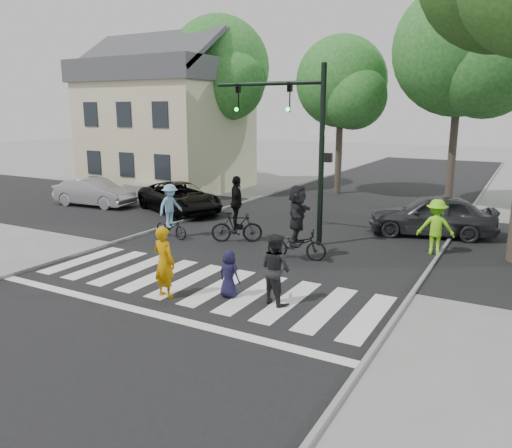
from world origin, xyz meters
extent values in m
plane|color=gray|center=(0.00, 0.00, 0.00)|extent=(120.00, 120.00, 0.00)
cube|color=black|center=(0.00, 5.00, 0.01)|extent=(10.00, 70.00, 0.01)
cube|color=black|center=(0.00, 8.00, 0.01)|extent=(70.00, 10.00, 0.01)
cube|color=gray|center=(-5.05, 5.00, 0.05)|extent=(0.10, 70.00, 0.10)
cube|color=gray|center=(5.05, 5.00, 0.05)|extent=(0.10, 70.00, 0.10)
cube|color=silver|center=(-4.50, 1.00, 0.01)|extent=(0.55, 3.00, 0.01)
cube|color=silver|center=(-3.50, 1.00, 0.01)|extent=(0.55, 3.00, 0.01)
cube|color=silver|center=(-2.50, 1.00, 0.01)|extent=(0.55, 3.00, 0.01)
cube|color=silver|center=(-1.50, 1.00, 0.01)|extent=(0.55, 3.00, 0.01)
cube|color=silver|center=(-0.50, 1.00, 0.01)|extent=(0.55, 3.00, 0.01)
cube|color=silver|center=(0.50, 1.00, 0.01)|extent=(0.55, 3.00, 0.01)
cube|color=silver|center=(1.50, 1.00, 0.01)|extent=(0.55, 3.00, 0.01)
cube|color=silver|center=(2.50, 1.00, 0.01)|extent=(0.55, 3.00, 0.01)
cube|color=silver|center=(3.50, 1.00, 0.01)|extent=(0.55, 3.00, 0.01)
cube|color=silver|center=(4.50, 1.00, 0.01)|extent=(0.55, 3.00, 0.01)
cube|color=silver|center=(0.00, -1.20, 0.01)|extent=(10.00, 0.30, 0.01)
cylinder|color=black|center=(1.20, 6.20, 3.00)|extent=(0.18, 0.18, 6.00)
cylinder|color=black|center=(-0.80, 6.20, 5.40)|extent=(4.00, 0.14, 0.14)
imported|color=black|center=(0.00, 6.20, 4.95)|extent=(0.16, 0.20, 1.00)
sphere|color=#19E533|center=(0.00, 6.08, 4.55)|extent=(0.14, 0.14, 0.14)
imported|color=black|center=(-2.00, 6.20, 4.95)|extent=(0.16, 0.20, 1.00)
sphere|color=#19E533|center=(-2.00, 6.08, 4.55)|extent=(0.14, 0.14, 0.14)
cube|color=black|center=(1.42, 6.20, 3.00)|extent=(0.28, 0.18, 0.30)
cube|color=#FF660C|center=(1.53, 6.20, 3.00)|extent=(0.02, 0.14, 0.20)
cube|color=white|center=(1.20, 6.20, 3.80)|extent=(0.90, 0.04, 0.18)
cylinder|color=brown|center=(-14.00, 16.20, 2.97)|extent=(0.36, 0.36, 5.95)
sphere|color=#186521|center=(-14.00, 16.20, 6.38)|extent=(5.20, 5.20, 5.20)
sphere|color=#186521|center=(-12.96, 15.42, 5.53)|extent=(3.64, 3.64, 3.64)
cylinder|color=brown|center=(-9.00, 15.70, 3.22)|extent=(0.36, 0.36, 6.44)
sphere|color=#186521|center=(-9.00, 15.70, 6.90)|extent=(5.80, 5.80, 5.80)
sphere|color=#186521|center=(-7.84, 14.83, 5.98)|extent=(4.06, 4.06, 4.06)
cylinder|color=brown|center=(-2.00, 16.80, 2.80)|extent=(0.36, 0.36, 5.60)
sphere|color=#186521|center=(-2.00, 16.80, 6.00)|extent=(4.80, 4.80, 4.80)
sphere|color=#186521|center=(-1.04, 16.08, 5.20)|extent=(3.36, 3.36, 3.36)
cylinder|color=brown|center=(4.00, 15.50, 3.36)|extent=(0.36, 0.36, 6.72)
sphere|color=#186521|center=(4.00, 15.50, 7.20)|extent=(6.00, 6.00, 6.00)
sphere|color=#186521|center=(5.20, 14.60, 6.24)|extent=(4.20, 4.20, 4.20)
cube|color=beige|center=(-11.50, 14.00, 3.00)|extent=(8.00, 7.00, 6.00)
cube|color=#47474C|center=(-11.50, 14.00, 6.60)|extent=(8.40, 7.40, 1.20)
cube|color=#47474C|center=(-11.50, 12.15, 7.60)|extent=(8.40, 3.69, 2.44)
cube|color=#47474C|center=(-11.50, 15.85, 7.60)|extent=(8.40, 3.69, 2.44)
cube|color=black|center=(-13.90, 10.48, 1.70)|extent=(1.00, 0.06, 1.30)
cube|color=black|center=(-13.90, 10.48, 4.30)|extent=(1.00, 0.06, 1.30)
cube|color=black|center=(-11.50, 10.48, 1.70)|extent=(1.00, 0.06, 1.30)
cube|color=black|center=(-11.50, 10.48, 4.30)|extent=(1.00, 0.06, 1.30)
cube|color=black|center=(-9.10, 10.48, 1.70)|extent=(1.00, 0.06, 1.30)
cube|color=black|center=(-9.10, 10.48, 4.30)|extent=(1.00, 0.06, 1.30)
cube|color=gray|center=(-10.00, 10.20, 0.40)|extent=(2.00, 1.20, 0.80)
imported|color=#BE7F05|center=(-0.30, -0.20, 0.89)|extent=(0.71, 0.52, 1.79)
imported|color=black|center=(1.10, 0.56, 0.60)|extent=(0.62, 0.44, 1.19)
imported|color=black|center=(2.27, 0.76, 0.86)|extent=(1.00, 0.90, 1.71)
imported|color=black|center=(-3.84, 4.50, 0.41)|extent=(1.61, 0.79, 0.81)
imported|color=#6E9EBF|center=(-3.84, 4.50, 1.18)|extent=(0.73, 1.09, 1.56)
imported|color=black|center=(-1.48, 5.17, 0.54)|extent=(1.80, 1.30, 1.07)
imported|color=black|center=(-1.48, 5.17, 1.41)|extent=(0.92, 1.17, 1.85)
imported|color=black|center=(1.23, 4.28, 0.48)|extent=(1.93, 1.05, 0.96)
imported|color=black|center=(1.23, 4.28, 1.40)|extent=(0.93, 1.79, 1.85)
imported|color=black|center=(-6.43, 8.40, 0.67)|extent=(5.32, 4.04, 1.34)
imported|color=#A4A3A8|center=(-10.99, 7.63, 0.67)|extent=(4.17, 1.75, 1.34)
imported|color=#323237|center=(4.30, 9.46, 0.76)|extent=(4.77, 2.81, 1.52)
imported|color=#7FEE1A|center=(4.86, 6.96, 0.89)|extent=(1.26, 0.88, 1.79)
camera|label=1|loc=(7.34, -9.32, 4.52)|focal=35.00mm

